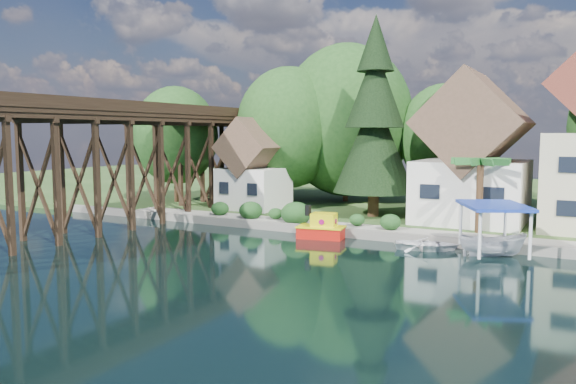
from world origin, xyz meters
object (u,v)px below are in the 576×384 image
trestle_bridge (133,155)px  boat_canopy (493,234)px  conifer (375,121)px  tugboat (322,228)px  shed (254,170)px  boat_white_a (427,243)px  palm_tree (481,164)px  house_left (473,159)px

trestle_bridge → boat_canopy: 26.31m
conifer → tugboat: conifer is taller
trestle_bridge → tugboat: 15.85m
shed → tugboat: 12.98m
trestle_bridge → boat_canopy: size_ratio=7.87×
conifer → boat_canopy: conifer is taller
conifer → boat_white_a: 12.94m
shed → conifer: bearing=2.2°
boat_white_a → conifer: bearing=22.5°
palm_tree → boat_canopy: (1.62, -4.77, -3.74)m
shed → boat_white_a: 19.21m
boat_white_a → boat_canopy: 3.89m
boat_white_a → shed: bearing=50.1°
house_left → palm_tree: bearing=-74.1°
trestle_bridge → palm_tree: (24.34, 6.12, -0.32)m
house_left → conifer: conifer is taller
house_left → boat_white_a: bearing=-95.0°
house_left → boat_canopy: size_ratio=1.96×
shed → boat_white_a: size_ratio=2.08×
house_left → boat_white_a: house_left is taller
tugboat → boat_white_a: 7.15m
house_left → palm_tree: (1.34, -4.71, -0.11)m
house_left → conifer: 7.86m
house_left → tugboat: 12.89m
palm_tree → boat_white_a: size_ratio=1.38×
tugboat → boat_canopy: size_ratio=0.60×
tugboat → conifer: bearing=85.0°
house_left → tugboat: size_ratio=3.29×
conifer → palm_tree: bearing=-22.9°
palm_tree → boat_white_a: bearing=-114.8°
boat_canopy → palm_tree: bearing=108.8°
shed → boat_white_a: bearing=-24.6°
boat_canopy → conifer: bearing=140.6°
shed → conifer: size_ratio=0.51×
trestle_bridge → palm_tree: 25.10m
tugboat → boat_white_a: size_ratio=0.89×
tugboat → boat_canopy: (10.92, -0.38, 0.62)m
shed → palm_tree: bearing=-9.4°
trestle_bridge → boat_white_a: 22.78m
house_left → boat_white_a: (-0.81, -9.37, -4.75)m
conifer → tugboat: size_ratio=4.63×
conifer → boat_canopy: (10.21, -8.40, -6.67)m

